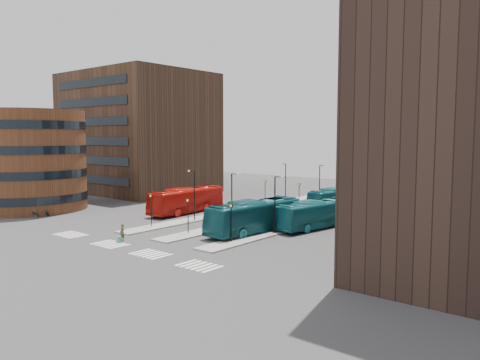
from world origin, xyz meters
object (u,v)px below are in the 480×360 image
Objects in this scene: teal_bus_d at (409,193)px; traveller at (122,232)px; red_bus at (187,200)px; commuter_c at (221,218)px; bicycle_near at (34,214)px; teal_bus_a at (255,216)px; teal_bus_b at (335,198)px; teal_bus_c at (316,214)px; bicycle_mid at (44,213)px; commuter_a at (153,212)px; suitcase at (119,239)px; commuter_b at (223,223)px; bicycle_far at (45,213)px.

traveller is at bearing -99.21° from teal_bus_d.
teal_bus_d is at bearing 50.48° from red_bus.
bicycle_near is (-21.84, -11.40, -0.32)m from commuter_c.
teal_bus_b is at bearing 97.59° from teal_bus_a.
red_bus is at bearing -40.62° from bicycle_near.
teal_bus_d is (1.24, 26.34, -0.02)m from teal_bus_c.
red_bus is 8.42× the size of bicycle_mid.
teal_bus_b is 6.27× the size of commuter_a.
commuter_a is at bearing -78.76° from bicycle_mid.
bicycle_mid is (-20.09, 3.03, 0.14)m from suitcase.
bicycle_mid is (-32.59, -42.04, -1.12)m from teal_bus_d.
bicycle_near is at bearing -132.98° from red_bus.
bicycle_mid is (0.00, 1.32, -0.04)m from bicycle_near.
teal_bus_d is at bearing -2.39° from commuter_b.
suitcase is 33.53m from teal_bus_b.
teal_bus_a is at bearing -171.49° from commuter_a.
teal_bus_a reaches higher than commuter_c.
suitcase is 0.41× the size of bicycle_mid.
teal_bus_d reaches higher than commuter_b.
bicycle_far is at bearing -25.18° from commuter_c.
bicycle_near reaches higher than suitcase.
suitcase is 0.35× the size of commuter_a.
bicycle_near is 1.09× the size of bicycle_far.
suitcase is 0.35× the size of traveller.
red_bus is at bearing -165.23° from teal_bus_c.
commuter_b reaches higher than bicycle_mid.
bicycle_mid is at bearing -1.47° from bicycle_near.
bicycle_mid is at bearing 170.56° from bicycle_far.
teal_bus_b is 13.69m from teal_bus_d.
commuter_b reaches higher than suitcase.
teal_bus_a is 7.38× the size of commuter_a.
teal_bus_a reaches higher than bicycle_near.
teal_bus_b is at bearing -41.51° from bicycle_near.
teal_bus_a is at bearing -49.50° from commuter_b.
red_bus reaches higher than traveller.
commuter_a is at bearing -93.15° from red_bus.
bicycle_far is (-31.35, -15.66, -1.14)m from teal_bus_c.
bicycle_near is (-27.44, -10.64, -1.29)m from teal_bus_a.
traveller is 0.96× the size of commuter_b.
traveller is at bearing -119.08° from teal_bus_a.
teal_bus_c is 20.54m from commuter_a.
red_bus reaches higher than teal_bus_c.
bicycle_near is at bearing 158.96° from bicycle_mid.
suitcase is 0.05× the size of teal_bus_d.
teal_bus_c is 10.72m from commuter_b.
traveller is 1.00× the size of bicycle_far.
red_bus is 7.30× the size of bicycle_far.
bicycle_mid is at bearing 35.14° from commuter_a.
commuter_b is at bearing -121.56° from teal_bus_c.
teal_bus_a reaches higher than red_bus.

